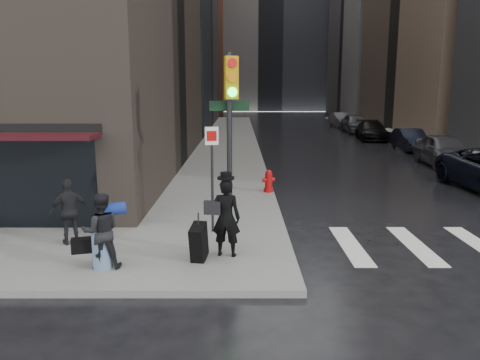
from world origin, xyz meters
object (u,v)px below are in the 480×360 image
object	(u,v)px
parked_car_4	(355,123)
man_greycoat	(70,211)
fire_hydrant	(269,182)
parked_car_2	(410,140)
parked_car_5	(341,120)
traffic_light	(229,118)
man_overcoat	(220,221)
parked_car_3	(372,130)
man_jeans	(101,231)
parked_car_1	(444,150)

from	to	relation	value
parked_car_4	man_greycoat	bearing A→B (deg)	-113.87
fire_hydrant	parked_car_2	size ratio (longest dim) A/B	0.20
fire_hydrant	parked_car_2	bearing A→B (deg)	52.89
parked_car_2	parked_car_5	xyz separation A→B (m)	(-0.45, 18.46, 0.05)
traffic_light	man_overcoat	bearing A→B (deg)	-107.84
fire_hydrant	parked_car_3	xyz separation A→B (m)	(8.98, 18.96, 0.21)
man_jeans	man_greycoat	xyz separation A→B (m)	(-1.19, 1.56, -0.00)
man_greycoat	parked_car_4	size ratio (longest dim) A/B	0.33
traffic_light	parked_car_4	xyz separation A→B (m)	(10.53, 29.93, -2.25)
parked_car_1	man_greycoat	bearing A→B (deg)	-135.32
fire_hydrant	man_jeans	bearing A→B (deg)	-117.89
man_overcoat	parked_car_2	xyz separation A→B (m)	(11.15, 19.46, -0.28)
man_greycoat	parked_car_4	bearing A→B (deg)	-145.49
traffic_light	parked_car_3	size ratio (longest dim) A/B	0.92
parked_car_4	parked_car_5	bearing A→B (deg)	90.73
man_overcoat	parked_car_1	xyz separation A→B (m)	(10.61, 13.31, -0.14)
parked_car_1	parked_car_4	distance (m)	18.46
parked_car_4	parked_car_5	size ratio (longest dim) A/B	1.10
man_jeans	man_overcoat	bearing A→B (deg)	-179.97
man_greycoat	fire_hydrant	size ratio (longest dim) A/B	1.98
fire_hydrant	parked_car_2	xyz separation A→B (m)	(9.69, 12.80, 0.17)
man_overcoat	man_jeans	bearing A→B (deg)	24.92
man_jeans	parked_car_5	bearing A→B (deg)	-124.43
traffic_light	parked_car_4	bearing A→B (deg)	57.42
fire_hydrant	parked_car_1	world-z (taller)	parked_car_1
parked_car_1	parked_car_5	bearing A→B (deg)	93.35
fire_hydrant	parked_car_1	distance (m)	11.32
parked_car_5	man_greycoat	bearing A→B (deg)	-115.66
traffic_light	fire_hydrant	distance (m)	5.62
man_greycoat	parked_car_3	distance (m)	28.44
fire_hydrant	parked_car_2	distance (m)	16.06
man_jeans	parked_car_5	xyz separation A→B (m)	(13.12, 38.60, -0.22)
man_overcoat	man_jeans	size ratio (longest dim) A/B	1.21
traffic_light	parked_car_3	world-z (taller)	traffic_light
parked_car_1	parked_car_2	world-z (taller)	parked_car_1
parked_car_4	traffic_light	bearing A→B (deg)	-108.42
man_jeans	parked_car_5	distance (m)	40.77
man_greycoat	fire_hydrant	distance (m)	7.70
traffic_light	parked_car_5	world-z (taller)	traffic_light
parked_car_1	parked_car_4	world-z (taller)	parked_car_4
parked_car_2	parked_car_5	size ratio (longest dim) A/B	0.93
man_greycoat	parked_car_4	xyz separation A→B (m)	(14.29, 30.88, -0.12)
man_greycoat	parked_car_5	xyz separation A→B (m)	(14.31, 37.03, -0.22)
fire_hydrant	parked_car_1	size ratio (longest dim) A/B	0.17
man_greycoat	parked_car_4	world-z (taller)	man_greycoat
man_overcoat	parked_car_4	size ratio (longest dim) A/B	0.39
man_greycoat	parked_car_1	world-z (taller)	man_greycoat
man_overcoat	parked_car_3	bearing A→B (deg)	-102.94
parked_car_1	parked_car_5	size ratio (longest dim) A/B	1.08
parked_car_5	man_overcoat	bearing A→B (deg)	-110.29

